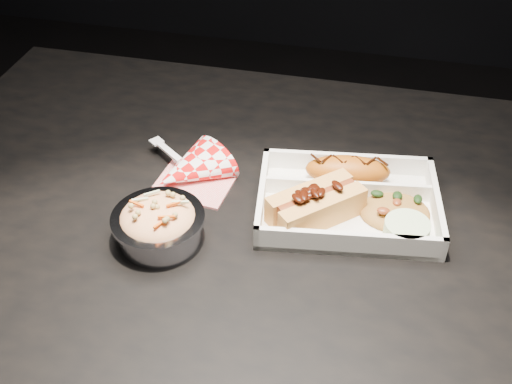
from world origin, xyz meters
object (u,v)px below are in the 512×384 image
at_px(dining_table, 284,264).
at_px(fried_pastry, 348,171).
at_px(food_tray, 347,205).
at_px(napkin_fork, 189,170).
at_px(hotdog, 316,203).
at_px(foil_coleslaw_cup, 158,223).

distance_m(dining_table, fried_pastry, 0.17).
distance_m(food_tray, fried_pastry, 0.06).
distance_m(fried_pastry, napkin_fork, 0.23).
bearing_deg(dining_table, food_tray, 24.58).
distance_m(fried_pastry, hotdog, 0.09).
bearing_deg(napkin_fork, foil_coleslaw_cup, -51.95).
xyz_separation_m(dining_table, hotdog, (0.04, 0.00, 0.12)).
height_order(dining_table, fried_pastry, fried_pastry).
relative_size(fried_pastry, hotdog, 0.92).
bearing_deg(hotdog, food_tray, -4.86).
relative_size(fried_pastry, napkin_fork, 0.79).
bearing_deg(napkin_fork, food_tray, 33.25).
distance_m(dining_table, hotdog, 0.13).
xyz_separation_m(hotdog, napkin_fork, (-0.20, 0.05, -0.02)).
height_order(hotdog, napkin_fork, napkin_fork).
distance_m(fried_pastry, foil_coleslaw_cup, 0.29).
relative_size(hotdog, foil_coleslaw_cup, 1.09).
relative_size(fried_pastry, foil_coleslaw_cup, 1.00).
height_order(hotdog, foil_coleslaw_cup, foil_coleslaw_cup).
height_order(dining_table, food_tray, food_tray).
relative_size(dining_table, fried_pastry, 9.69).
distance_m(food_tray, hotdog, 0.06).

